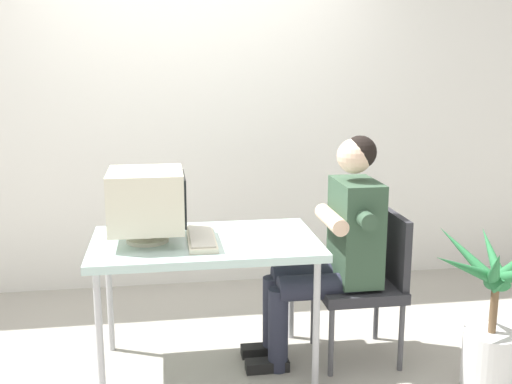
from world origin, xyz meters
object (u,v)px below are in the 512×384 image
object	(u,v)px
person_seated	(335,244)
crt_monitor	(147,200)
office_chair	(368,277)
potted_plant	(492,320)
desk	(205,249)
keyboard	(201,238)

from	to	relation	value
person_seated	crt_monitor	bearing A→B (deg)	179.65
office_chair	potted_plant	xyz separation A→B (m)	(0.53, -0.41, -0.11)
desk	office_chair	bearing A→B (deg)	0.28
crt_monitor	person_seated	bearing A→B (deg)	-0.35
keyboard	person_seated	bearing A→B (deg)	1.86
crt_monitor	office_chair	size ratio (longest dim) A/B	0.47
desk	office_chair	size ratio (longest dim) A/B	1.42
desk	person_seated	distance (m)	0.72
desk	crt_monitor	distance (m)	0.41
person_seated	potted_plant	bearing A→B (deg)	-29.63
keyboard	potted_plant	size ratio (longest dim) A/B	0.56
keyboard	desk	bearing A→B (deg)	43.08
desk	potted_plant	distance (m)	1.54
desk	person_seated	bearing A→B (deg)	0.36
keyboard	office_chair	distance (m)	0.98
desk	keyboard	xyz separation A→B (m)	(-0.02, -0.02, 0.07)
potted_plant	office_chair	bearing A→B (deg)	141.95
office_chair	person_seated	size ratio (longest dim) A/B	0.66
desk	crt_monitor	world-z (taller)	crt_monitor
office_chair	potted_plant	bearing A→B (deg)	-38.05
person_seated	potted_plant	xyz separation A→B (m)	(0.73, -0.41, -0.32)
keyboard	office_chair	world-z (taller)	office_chair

